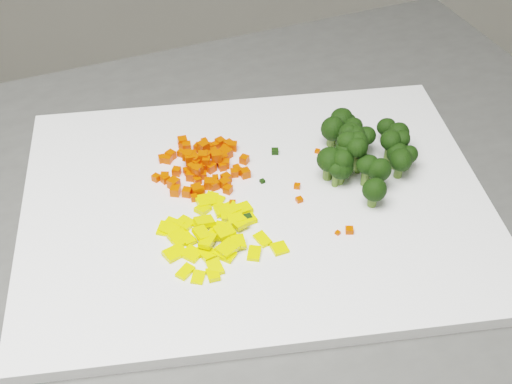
{
  "coord_description": "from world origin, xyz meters",
  "views": [
    {
      "loc": [
        -0.17,
        -0.22,
        1.42
      ],
      "look_at": [
        -0.16,
        0.35,
        0.92
      ],
      "focal_mm": 50.0,
      "sensor_mm": 36.0,
      "label": 1
    }
  ],
  "objects_px": {
    "pepper_pile": "(226,232)",
    "carrot_pile": "(199,158)",
    "cutting_board": "(256,204)",
    "broccoli_pile": "(355,145)"
  },
  "relations": [
    {
      "from": "pepper_pile",
      "to": "carrot_pile",
      "type": "bearing_deg",
      "value": 105.62
    },
    {
      "from": "pepper_pile",
      "to": "cutting_board",
      "type": "bearing_deg",
      "value": 62.5
    },
    {
      "from": "carrot_pile",
      "to": "broccoli_pile",
      "type": "xyz_separation_m",
      "value": [
        0.17,
        0.0,
        0.02
      ]
    },
    {
      "from": "carrot_pile",
      "to": "pepper_pile",
      "type": "xyz_separation_m",
      "value": [
        0.03,
        -0.11,
        -0.01
      ]
    },
    {
      "from": "carrot_pile",
      "to": "broccoli_pile",
      "type": "relative_size",
      "value": 0.83
    },
    {
      "from": "pepper_pile",
      "to": "broccoli_pile",
      "type": "distance_m",
      "value": 0.18
    },
    {
      "from": "carrot_pile",
      "to": "broccoli_pile",
      "type": "distance_m",
      "value": 0.17
    },
    {
      "from": "cutting_board",
      "to": "broccoli_pile",
      "type": "xyz_separation_m",
      "value": [
        0.11,
        0.05,
        0.04
      ]
    },
    {
      "from": "broccoli_pile",
      "to": "carrot_pile",
      "type": "bearing_deg",
      "value": -179.86
    },
    {
      "from": "carrot_pile",
      "to": "cutting_board",
      "type": "bearing_deg",
      "value": -40.23
    }
  ]
}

